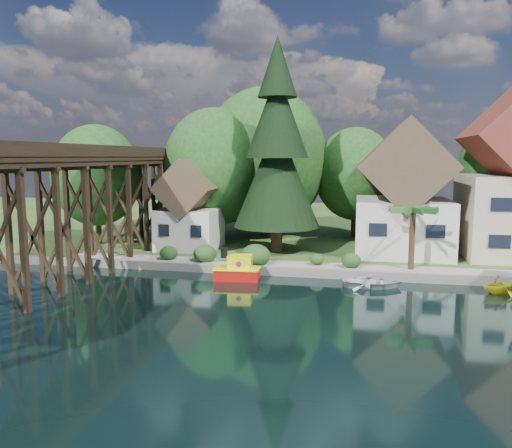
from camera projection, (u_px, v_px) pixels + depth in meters
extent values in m
plane|color=black|center=(294.00, 311.00, 27.69)|extent=(140.00, 140.00, 0.00)
cube|color=#2E4A1D|center=(329.00, 225.00, 60.67)|extent=(140.00, 52.00, 0.50)
cube|color=slate|center=(365.00, 275.00, 34.62)|extent=(60.00, 0.40, 0.62)
cube|color=gray|center=(394.00, 269.00, 35.46)|extent=(50.00, 2.60, 0.06)
cube|color=black|center=(33.00, 231.00, 30.31)|extent=(4.00, 0.36, 8.00)
cube|color=black|center=(63.00, 224.00, 33.42)|extent=(4.00, 0.36, 8.00)
cube|color=black|center=(88.00, 218.00, 36.53)|extent=(4.00, 0.36, 8.00)
cube|color=black|center=(109.00, 214.00, 39.63)|extent=(4.00, 0.36, 8.00)
cube|color=black|center=(128.00, 209.00, 42.74)|extent=(4.00, 0.36, 8.00)
cube|color=black|center=(143.00, 206.00, 45.85)|extent=(4.00, 0.36, 8.00)
cube|color=black|center=(157.00, 203.00, 48.96)|extent=(4.00, 0.36, 8.00)
cube|color=black|center=(169.00, 200.00, 52.06)|extent=(4.00, 0.36, 8.00)
cube|color=black|center=(180.00, 198.00, 55.17)|extent=(4.00, 0.36, 8.00)
cube|color=black|center=(61.00, 163.00, 35.94)|extent=(0.35, 44.00, 0.35)
cube|color=black|center=(105.00, 163.00, 35.25)|extent=(0.35, 44.00, 0.35)
cube|color=black|center=(83.00, 159.00, 35.55)|extent=(4.00, 44.00, 0.30)
cube|color=black|center=(57.00, 151.00, 35.88)|extent=(0.12, 44.00, 0.80)
cube|color=black|center=(108.00, 151.00, 35.09)|extent=(0.12, 44.00, 0.80)
cube|color=silver|center=(402.00, 226.00, 41.47)|extent=(7.50, 8.00, 4.50)
cube|color=#4C3928|center=(404.00, 166.00, 40.81)|extent=(7.64, 8.64, 7.64)
cube|color=black|center=(378.00, 230.00, 37.93)|extent=(1.35, 0.08, 1.00)
cube|color=black|center=(436.00, 231.00, 37.10)|extent=(1.35, 0.08, 1.00)
cube|color=black|center=(501.00, 218.00, 36.31)|extent=(1.53, 0.08, 1.00)
cube|color=silver|center=(190.00, 229.00, 43.64)|extent=(5.00, 5.00, 3.50)
cube|color=#4C3928|center=(189.00, 188.00, 43.16)|extent=(5.09, 5.40, 5.09)
cube|color=black|center=(164.00, 230.00, 41.43)|extent=(0.90, 0.08, 1.00)
cube|color=black|center=(196.00, 231.00, 40.87)|extent=(0.90, 0.08, 1.00)
cylinder|color=#382314|center=(215.00, 217.00, 47.74)|extent=(0.50, 0.50, 4.50)
ellipsoid|color=#1B4017|center=(215.00, 167.00, 47.11)|extent=(4.40, 4.40, 5.06)
cylinder|color=#382314|center=(264.00, 211.00, 50.81)|extent=(0.50, 0.50, 4.95)
ellipsoid|color=#1B4017|center=(264.00, 160.00, 50.11)|extent=(5.00, 5.00, 5.75)
cylinder|color=#382314|center=(354.00, 217.00, 50.06)|extent=(0.50, 0.50, 4.05)
ellipsoid|color=#1B4017|center=(355.00, 174.00, 49.49)|extent=(4.00, 4.00, 4.60)
cylinder|color=#382314|center=(99.00, 222.00, 45.87)|extent=(0.50, 0.50, 4.05)
ellipsoid|color=#1B4017|center=(97.00, 175.00, 45.29)|extent=(4.00, 4.00, 4.60)
ellipsoid|color=#1D4318|center=(205.00, 252.00, 38.03)|extent=(1.98, 1.98, 1.53)
ellipsoid|color=#1D4318|center=(231.00, 255.00, 37.95)|extent=(1.54, 1.54, 1.19)
ellipsoid|color=#1D4318|center=(256.00, 254.00, 37.04)|extent=(2.20, 2.20, 1.70)
ellipsoid|color=#1D4318|center=(169.00, 251.00, 38.83)|extent=(1.76, 1.76, 1.36)
ellipsoid|color=#1D4318|center=(317.00, 258.00, 36.76)|extent=(1.54, 1.54, 1.19)
ellipsoid|color=#1D4318|center=(351.00, 259.00, 35.97)|extent=(1.76, 1.76, 1.36)
cylinder|color=#382314|center=(277.00, 233.00, 42.06)|extent=(0.98, 0.98, 3.26)
cone|color=black|center=(277.00, 175.00, 41.41)|extent=(7.18, 7.18, 8.70)
cone|color=black|center=(277.00, 114.00, 40.75)|extent=(5.22, 5.22, 7.07)
cone|color=black|center=(278.00, 66.00, 40.24)|extent=(3.26, 3.26, 4.89)
cylinder|color=#382314|center=(412.00, 241.00, 35.23)|extent=(0.41, 0.41, 4.12)
ellipsoid|color=#21521B|center=(413.00, 210.00, 34.93)|extent=(3.63, 3.63, 0.94)
cube|color=#B2110B|center=(237.00, 274.00, 34.74)|extent=(3.16, 1.84, 0.81)
cube|color=#FFFC0D|center=(237.00, 268.00, 34.68)|extent=(3.26, 1.94, 0.10)
cube|color=#FFFC0D|center=(240.00, 262.00, 34.60)|extent=(1.71, 1.33, 1.02)
cylinder|color=black|center=(224.00, 253.00, 34.65)|extent=(0.45, 0.45, 0.71)
cylinder|color=#A00C6B|center=(238.00, 264.00, 33.98)|extent=(0.37, 0.11, 0.37)
cylinder|color=#A00C6B|center=(241.00, 260.00, 35.22)|extent=(0.37, 0.11, 0.37)
cylinder|color=#A00C6B|center=(252.00, 263.00, 34.49)|extent=(0.11, 0.37, 0.37)
imported|color=silver|center=(372.00, 281.00, 32.73)|extent=(4.20, 3.18, 0.82)
imported|color=yellow|center=(500.00, 283.00, 31.15)|extent=(3.14, 3.01, 1.28)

